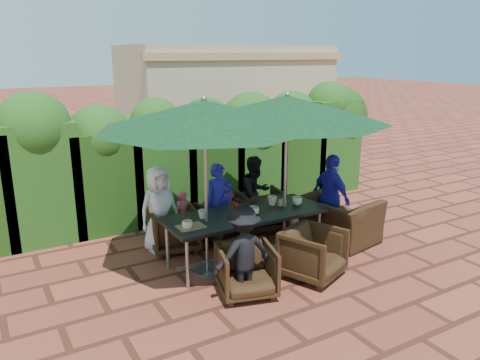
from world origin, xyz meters
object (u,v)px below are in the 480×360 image
chair_near_left (246,268)px  umbrella_right (287,109)px  dining_table (245,218)px  chair_far_mid (223,219)px  chair_far_right (261,208)px  chair_end_right (339,213)px  umbrella_left (204,115)px  chair_far_left (174,227)px  chair_near_right (313,251)px

chair_near_left → umbrella_right: bearing=50.7°
dining_table → chair_far_mid: 0.96m
chair_far_right → chair_end_right: size_ratio=0.68×
umbrella_right → umbrella_left: bearing=179.1°
dining_table → chair_far_left: 1.22m
umbrella_left → chair_end_right: size_ratio=2.53×
umbrella_left → chair_far_mid: umbrella_left is taller
chair_far_left → chair_near_left: (0.25, -1.77, -0.01)m
umbrella_left → chair_far_left: umbrella_left is taller
chair_end_right → dining_table: bearing=75.9°
chair_far_left → chair_far_right: size_ratio=0.96×
dining_table → umbrella_right: bearing=-3.0°
umbrella_left → chair_far_right: size_ratio=3.71×
chair_far_mid → chair_near_right: chair_near_right is taller
dining_table → chair_far_right: (0.91, 1.00, -0.29)m
chair_near_right → chair_near_left: bearing=154.9°
chair_far_left → chair_near_left: size_ratio=1.03×
chair_near_left → chair_end_right: chair_end_right is taller
chair_far_mid → chair_far_right: chair_far_right is taller
dining_table → chair_far_left: bearing=129.1°
dining_table → chair_far_right: size_ratio=3.08×
umbrella_right → chair_near_left: 2.34m
chair_near_left → chair_near_right: (1.03, -0.05, 0.02)m
umbrella_right → chair_far_left: 2.51m
dining_table → chair_near_left: bearing=-120.1°
umbrella_left → chair_near_right: 2.35m
chair_far_left → chair_far_mid: 0.86m
chair_far_left → umbrella_left: bearing=107.3°
dining_table → chair_far_mid: (0.11, 0.90, -0.31)m
chair_near_left → chair_end_right: 2.32m
umbrella_right → chair_end_right: size_ratio=2.61×
chair_near_right → chair_far_mid: bearing=80.8°
chair_far_mid → chair_end_right: 1.89m
chair_far_left → chair_far_mid: size_ratio=1.02×
chair_far_left → chair_near_right: (1.29, -1.82, 0.01)m
dining_table → chair_far_right: bearing=47.7°
dining_table → umbrella_right: size_ratio=0.80×
umbrella_left → chair_near_left: umbrella_left is taller
chair_near_right → chair_far_right: bearing=56.5°
chair_near_left → chair_near_right: size_ratio=0.94×
chair_near_left → chair_near_right: bearing=12.9°
chair_far_left → chair_far_right: bearing=-166.6°
dining_table → chair_end_right: 1.71m
chair_far_left → chair_far_mid: bearing=-170.5°
dining_table → chair_far_left: dining_table is taller
chair_far_mid → chair_far_right: size_ratio=0.94×
chair_near_right → chair_end_right: 1.40m
chair_far_left → chair_end_right: bearing=167.6°
dining_table → chair_far_right: chair_far_right is taller
chair_near_right → chair_end_right: chair_end_right is taller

